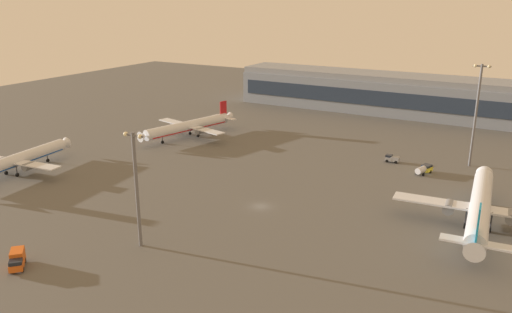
% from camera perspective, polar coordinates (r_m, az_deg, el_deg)
% --- Properties ---
extents(ground_plane, '(416.00, 416.00, 0.00)m').
position_cam_1_polar(ground_plane, '(123.76, 0.52, -5.52)').
color(ground_plane, '#56544F').
extents(terminal_building, '(133.89, 22.40, 16.40)m').
position_cam_1_polar(terminal_building, '(228.06, 14.75, 6.69)').
color(terminal_building, gray).
rests_on(terminal_building, ground).
extents(airplane_near_gate, '(30.76, 39.44, 10.11)m').
position_cam_1_polar(airplane_near_gate, '(159.58, -24.98, -0.42)').
color(airplane_near_gate, silver).
rests_on(airplane_near_gate, ground).
extents(airplane_terminal_side, '(36.48, 46.82, 12.00)m').
position_cam_1_polar(airplane_terminal_side, '(121.67, 23.47, -5.14)').
color(airplane_terminal_side, silver).
rests_on(airplane_terminal_side, ground).
extents(airplane_taxiway_distant, '(31.73, 40.47, 10.50)m').
position_cam_1_polar(airplane_taxiway_distant, '(184.10, -7.36, 3.34)').
color(airplane_taxiway_distant, silver).
rests_on(airplane_taxiway_distant, ground).
extents(catering_truck, '(5.73, 5.58, 3.05)m').
position_cam_1_polar(catering_truck, '(106.64, -24.84, -10.25)').
color(catering_truck, '#D85919').
rests_on(catering_truck, ground).
extents(cargo_loader, '(4.19, 2.11, 2.25)m').
position_cam_1_polar(cargo_loader, '(160.70, 14.75, -0.21)').
color(cargo_loader, gray).
rests_on(cargo_loader, ground).
extents(fuel_truck, '(3.88, 6.64, 2.35)m').
position_cam_1_polar(fuel_truck, '(152.90, 18.02, -1.32)').
color(fuel_truck, yellow).
rests_on(fuel_truck, ground).
extents(apron_light_west, '(4.80, 0.90, 23.56)m').
position_cam_1_polar(apron_light_west, '(102.63, -13.06, -2.77)').
color(apron_light_west, slate).
rests_on(apron_light_west, ground).
extents(apron_light_east, '(4.80, 0.90, 29.83)m').
position_cam_1_polar(apron_light_east, '(160.86, 23.12, 4.74)').
color(apron_light_east, slate).
rests_on(apron_light_east, ground).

